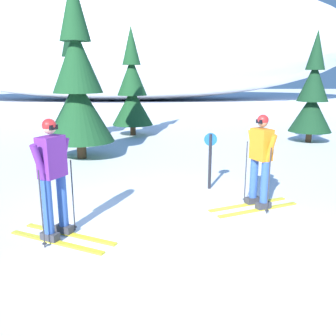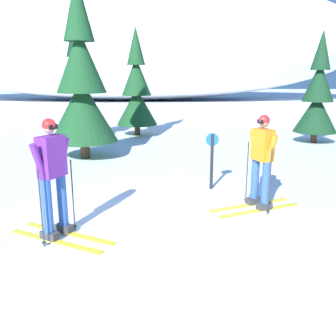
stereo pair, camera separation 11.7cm
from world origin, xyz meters
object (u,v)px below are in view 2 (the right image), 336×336
skier_orange_jacket (261,161)px  trail_marker_post (212,157)px  skier_purple_jacket (53,177)px  pine_tree_far_right (318,97)px  pine_tree_far_left (79,87)px  pine_tree_center_left (82,85)px  pine_tree_center_right (137,91)px

skier_orange_jacket → trail_marker_post: 1.47m
skier_purple_jacket → pine_tree_far_right: size_ratio=0.46×
pine_tree_far_left → pine_tree_center_left: 3.75m
skier_purple_jacket → pine_tree_far_right: bearing=48.8°
pine_tree_far_left → trail_marker_post: 8.20m
pine_tree_far_left → pine_tree_center_right: pine_tree_far_left is taller
skier_purple_jacket → skier_orange_jacket: size_ratio=1.04×
skier_orange_jacket → pine_tree_center_left: bearing=133.5°
trail_marker_post → skier_purple_jacket: bearing=-137.1°
pine_tree_far_left → pine_tree_center_right: bearing=19.8°
skier_orange_jacket → trail_marker_post: skier_orange_jacket is taller
pine_tree_far_left → pine_tree_center_left: (0.89, -3.64, 0.17)m
pine_tree_far_left → pine_tree_center_left: pine_tree_center_left is taller
skier_purple_jacket → pine_tree_center_left: (-0.73, 5.73, 1.19)m
skier_purple_jacket → pine_tree_far_left: 9.56m
skier_orange_jacket → pine_tree_far_right: bearing=61.6°
pine_tree_far_left → trail_marker_post: size_ratio=3.83×
skier_purple_jacket → pine_tree_center_right: (0.55, 10.15, 0.84)m
skier_purple_jacket → pine_tree_center_right: 10.20m
skier_orange_jacket → pine_tree_center_right: 9.37m
trail_marker_post → pine_tree_far_left: bearing=122.4°
pine_tree_center_right → trail_marker_post: (2.17, -7.62, -1.11)m
pine_tree_far_left → pine_tree_center_right: size_ratio=1.10×
pine_tree_center_left → pine_tree_center_right: bearing=73.9°
pine_tree_far_left → pine_tree_center_left: size_ratio=0.92×
skier_orange_jacket → pine_tree_center_left: (-4.21, 4.44, 1.24)m
skier_purple_jacket → pine_tree_center_left: size_ratio=0.36×
skier_purple_jacket → pine_tree_center_right: pine_tree_center_right is taller
skier_purple_jacket → pine_tree_far_left: pine_tree_far_left is taller
pine_tree_far_left → trail_marker_post: bearing=-57.6°
skier_orange_jacket → pine_tree_far_right: 7.97m
skier_purple_jacket → trail_marker_post: bearing=42.9°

